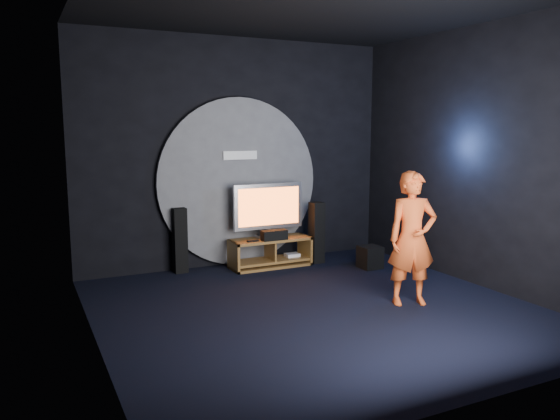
% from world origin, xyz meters
% --- Properties ---
extents(floor, '(5.00, 5.00, 0.00)m').
position_xyz_m(floor, '(0.00, 0.00, 0.00)').
color(floor, black).
rests_on(floor, ground).
extents(back_wall, '(5.00, 0.04, 3.50)m').
position_xyz_m(back_wall, '(0.00, 2.50, 1.75)').
color(back_wall, black).
rests_on(back_wall, ground).
extents(front_wall, '(5.00, 0.04, 3.50)m').
position_xyz_m(front_wall, '(0.00, -2.50, 1.75)').
color(front_wall, black).
rests_on(front_wall, ground).
extents(left_wall, '(0.04, 5.00, 3.50)m').
position_xyz_m(left_wall, '(-2.50, 0.00, 1.75)').
color(left_wall, black).
rests_on(left_wall, ground).
extents(right_wall, '(0.04, 5.00, 3.50)m').
position_xyz_m(right_wall, '(2.50, 0.00, 1.75)').
color(right_wall, black).
rests_on(right_wall, ground).
extents(ceiling, '(5.00, 5.00, 0.01)m').
position_xyz_m(ceiling, '(0.00, 0.00, 3.50)').
color(ceiling, black).
rests_on(ceiling, back_wall).
extents(wall_disc_panel, '(2.60, 0.11, 2.60)m').
position_xyz_m(wall_disc_panel, '(0.00, 2.44, 1.30)').
color(wall_disc_panel, '#515156').
rests_on(wall_disc_panel, ground).
extents(media_console, '(1.26, 0.45, 0.45)m').
position_xyz_m(media_console, '(0.36, 2.05, 0.20)').
color(media_console, olive).
rests_on(media_console, ground).
extents(tv, '(1.14, 0.22, 0.84)m').
position_xyz_m(tv, '(0.35, 2.12, 0.91)').
color(tv, '#ACADB3').
rests_on(tv, media_console).
extents(center_speaker, '(0.40, 0.15, 0.15)m').
position_xyz_m(center_speaker, '(0.35, 1.90, 0.53)').
color(center_speaker, black).
rests_on(center_speaker, media_console).
extents(remote, '(0.18, 0.05, 0.02)m').
position_xyz_m(remote, '(0.01, 1.93, 0.46)').
color(remote, black).
rests_on(remote, media_console).
extents(tower_speaker_left, '(0.19, 0.22, 0.97)m').
position_xyz_m(tower_speaker_left, '(-1.00, 2.35, 0.49)').
color(tower_speaker_left, black).
rests_on(tower_speaker_left, ground).
extents(tower_speaker_right, '(0.19, 0.22, 0.97)m').
position_xyz_m(tower_speaker_right, '(1.13, 1.98, 0.49)').
color(tower_speaker_right, black).
rests_on(tower_speaker_right, ground).
extents(subwoofer, '(0.31, 0.31, 0.34)m').
position_xyz_m(subwoofer, '(1.70, 1.31, 0.17)').
color(subwoofer, black).
rests_on(subwoofer, ground).
extents(player, '(0.69, 0.56, 1.63)m').
position_xyz_m(player, '(1.14, -0.33, 0.82)').
color(player, '#D24B1C').
rests_on(player, ground).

